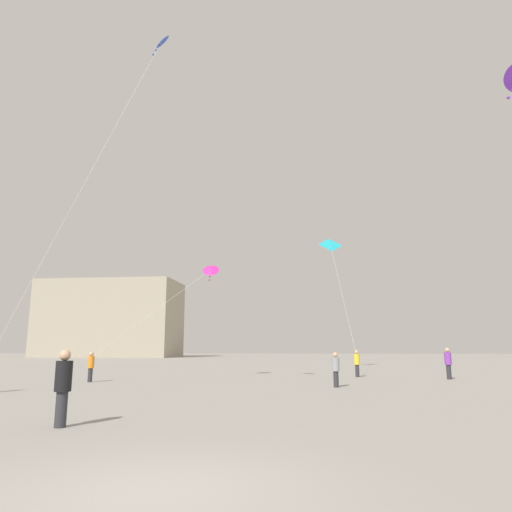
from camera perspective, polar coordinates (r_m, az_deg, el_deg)
name	(u,v)px	position (r m, az deg, el deg)	size (l,w,h in m)	color
ground_plane	(156,491)	(7.03, -11.94, -25.88)	(300.00, 300.00, 0.00)	gray
person_in_orange	(91,365)	(28.23, -19.21, -12.28)	(0.35, 0.35, 1.63)	#2D2D33
person_in_yellow	(357,362)	(31.99, 12.01, -12.35)	(0.37, 0.37, 1.69)	#2D2D33
person_in_grey	(336,368)	(23.54, 9.53, -13.10)	(0.36, 0.36, 1.63)	#2D2D33
person_in_purple	(448,362)	(31.20, 22.05, -11.69)	(0.40, 0.40, 1.84)	#2D2D33
person_in_black	(63,384)	(12.59, -22.14, -14.05)	(0.39, 0.39, 1.80)	#2D2D33
kite_cyan_delta	(331,246)	(45.19, 8.96, 1.16)	(1.81, 13.11, 10.60)	#1EB2C6
kite_magenta_diamond	(210,270)	(30.42, -5.54, -1.71)	(6.42, 4.19, 5.88)	#D12899
kite_cobalt_diamond	(157,50)	(24.54, -11.77, 23.05)	(7.32, 0.99, 14.95)	blue
building_left_hall	(111,319)	(103.33, -17.04, -7.24)	(27.76, 14.29, 15.36)	#A39984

